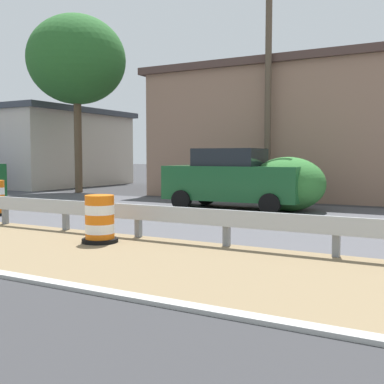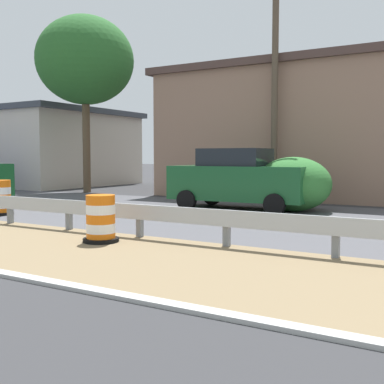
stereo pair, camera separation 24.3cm
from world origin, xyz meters
name	(u,v)px [view 1 (the left image)]	position (x,y,z in m)	size (l,w,h in m)	color
traffic_barrel_close	(100,221)	(1.51, 10.47, 0.43)	(0.73, 0.73, 0.95)	orange
car_trailing_near_lane	(234,179)	(8.32, 10.56, 0.99)	(2.22, 4.53, 1.97)	#195128
roadside_shop_near	(348,132)	(15.89, 8.50, 2.78)	(9.11, 15.95, 5.53)	#93705B
utility_pole_near	(268,80)	(11.18, 10.48, 4.55)	(0.24, 1.80, 8.77)	brown
bush_roadside	(288,184)	(8.72, 8.90, 0.85)	(2.36, 2.36, 1.70)	#337533
tree_roadside	(77,60)	(11.38, 19.97, 6.19)	(4.57, 4.57, 8.27)	brown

